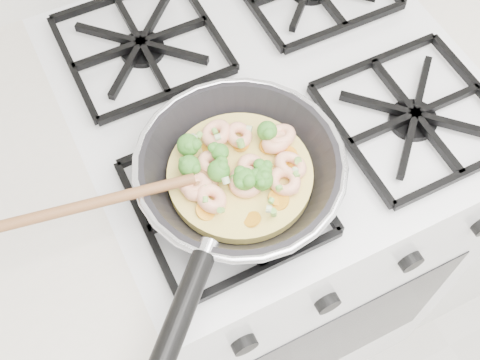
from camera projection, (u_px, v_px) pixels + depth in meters
name	position (u px, v px, depth m)	size (l,w,h in m)	color
stove	(263.00, 216.00, 1.29)	(0.60, 0.60, 0.92)	white
skillet	(237.00, 174.00, 0.77)	(0.44, 0.37, 0.08)	black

